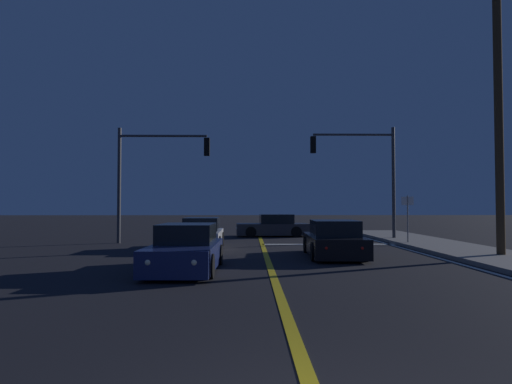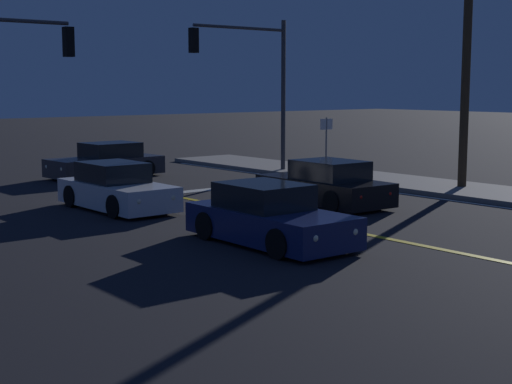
% 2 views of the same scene
% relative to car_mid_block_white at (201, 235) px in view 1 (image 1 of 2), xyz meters
% --- Properties ---
extents(lane_line_center, '(0.20, 32.40, 0.01)m').
position_rel_car_mid_block_white_xyz_m(lane_line_center, '(2.73, -6.24, -0.57)').
color(lane_line_center, gold).
rests_on(lane_line_center, ground).
extents(lane_line_edge_right, '(0.16, 32.40, 0.01)m').
position_rel_car_mid_block_white_xyz_m(lane_line_edge_right, '(8.84, -6.24, -0.57)').
color(lane_line_edge_right, silver).
rests_on(lane_line_edge_right, ground).
extents(stop_bar, '(6.36, 0.50, 0.01)m').
position_rel_car_mid_block_white_xyz_m(stop_bar, '(5.91, 1.79, -0.57)').
color(stop_bar, silver).
rests_on(stop_bar, ground).
extents(car_mid_block_white, '(1.85, 4.17, 1.34)m').
position_rel_car_mid_block_white_xyz_m(car_mid_block_white, '(0.00, 0.00, 0.00)').
color(car_mid_block_white, silver).
rests_on(car_mid_block_white, ground).
extents(car_side_waiting_charcoal, '(4.42, 2.15, 1.34)m').
position_rel_car_mid_block_white_xyz_m(car_side_waiting_charcoal, '(3.55, 7.24, 0.00)').
color(car_side_waiting_charcoal, '#2D2D33').
rests_on(car_side_waiting_charcoal, ground).
extents(car_parked_curb_black, '(2.06, 4.35, 1.34)m').
position_rel_car_mid_block_white_xyz_m(car_parked_curb_black, '(5.19, -3.18, 0.00)').
color(car_parked_curb_black, black).
rests_on(car_parked_curb_black, ground).
extents(car_far_approaching_navy, '(1.94, 4.25, 1.34)m').
position_rel_car_mid_block_white_xyz_m(car_far_approaching_navy, '(0.27, -6.43, 0.00)').
color(car_far_approaching_navy, navy).
rests_on(car_far_approaching_navy, ground).
extents(traffic_signal_near_right, '(4.57, 0.28, 6.11)m').
position_rel_car_mid_block_white_xyz_m(traffic_signal_near_right, '(8.28, 4.09, 3.52)').
color(traffic_signal_near_right, '#38383D').
rests_on(traffic_signal_near_right, ground).
extents(traffic_signal_far_left, '(4.62, 0.28, 5.78)m').
position_rel_car_mid_block_white_xyz_m(traffic_signal_far_left, '(-2.76, 2.69, 3.32)').
color(traffic_signal_far_left, '#38383D').
rests_on(traffic_signal_far_left, ground).
extents(utility_pole_right, '(1.55, 0.29, 10.84)m').
position_rel_car_mid_block_white_xyz_m(utility_pole_right, '(10.99, -3.82, 5.03)').
color(utility_pole_right, '#42301E').
rests_on(utility_pole_right, ground).
extents(street_sign_corner, '(0.56, 0.09, 2.34)m').
position_rel_car_mid_block_white_xyz_m(street_sign_corner, '(9.59, 1.29, 1.00)').
color(street_sign_corner, slate).
rests_on(street_sign_corner, ground).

